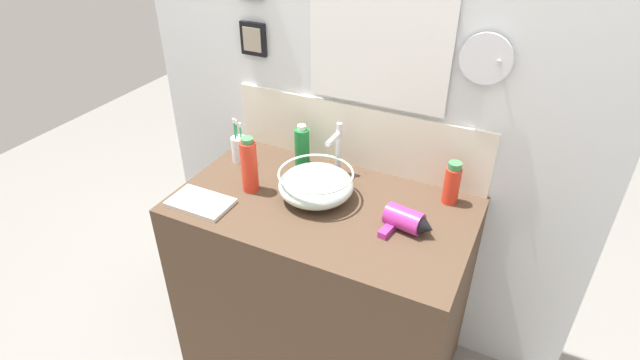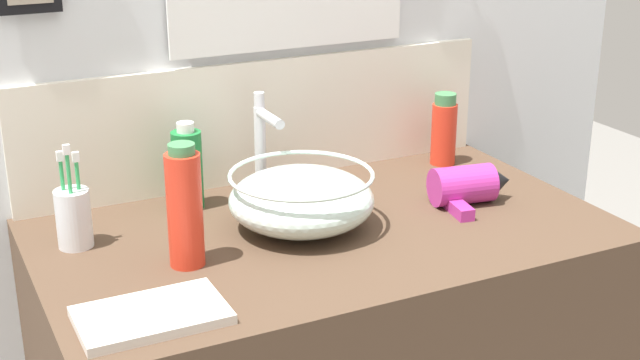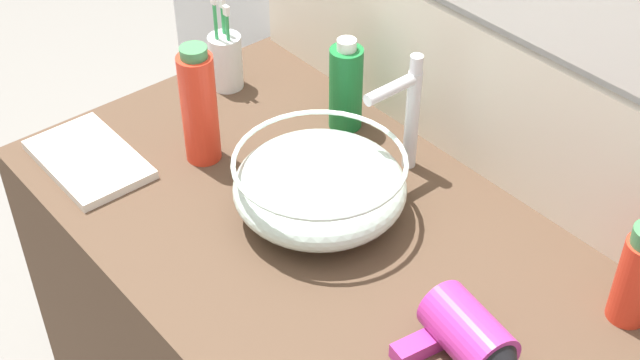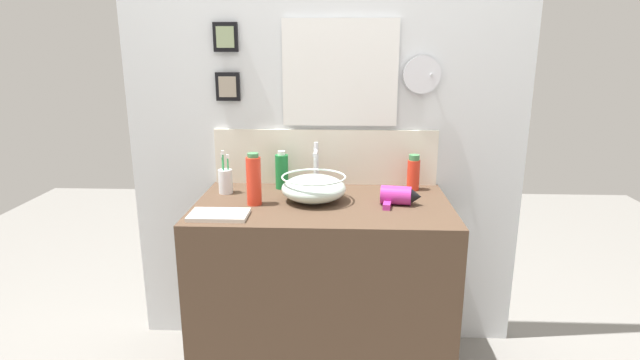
{
  "view_description": "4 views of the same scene",
  "coord_description": "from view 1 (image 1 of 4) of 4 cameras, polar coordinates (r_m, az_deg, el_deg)",
  "views": [
    {
      "loc": [
        0.65,
        -1.34,
        1.89
      ],
      "look_at": [
        -0.01,
        0.0,
        0.93
      ],
      "focal_mm": 28.0,
      "sensor_mm": 36.0,
      "label": 1
    },
    {
      "loc": [
        -0.7,
        -1.4,
        1.51
      ],
      "look_at": [
        -0.01,
        0.0,
        0.93
      ],
      "focal_mm": 50.0,
      "sensor_mm": 36.0,
      "label": 2
    },
    {
      "loc": [
        0.79,
        -0.67,
        1.79
      ],
      "look_at": [
        -0.01,
        0.0,
        0.93
      ],
      "focal_mm": 50.0,
      "sensor_mm": 36.0,
      "label": 3
    },
    {
      "loc": [
        0.08,
        -2.02,
        1.47
      ],
      "look_at": [
        -0.01,
        0.0,
        0.93
      ],
      "focal_mm": 28.0,
      "sensor_mm": 36.0,
      "label": 4
    }
  ],
  "objects": [
    {
      "name": "hair_drier",
      "position": [
        1.7,
        9.95,
        -4.65
      ],
      "size": [
        0.18,
        0.14,
        0.08
      ],
      "color": "#B22D8C",
      "rests_on": "vanity_counter"
    },
    {
      "name": "soap_dispenser",
      "position": [
        1.86,
        -8.1,
        1.65
      ],
      "size": [
        0.06,
        0.06,
        0.22
      ],
      "color": "red",
      "rests_on": "vanity_counter"
    },
    {
      "name": "toothbrush_cup",
      "position": [
        2.08,
        -9.21,
        3.55
      ],
      "size": [
        0.06,
        0.06,
        0.2
      ],
      "color": "silver",
      "rests_on": "vanity_counter"
    },
    {
      "name": "lotion_bottle",
      "position": [
        1.85,
        14.85,
        -0.38
      ],
      "size": [
        0.06,
        0.06,
        0.17
      ],
      "color": "red",
      "rests_on": "vanity_counter"
    },
    {
      "name": "faucet",
      "position": [
        1.93,
        2.01,
        3.86
      ],
      "size": [
        0.02,
        0.12,
        0.22
      ],
      "color": "silver",
      "rests_on": "vanity_counter"
    },
    {
      "name": "vanity_counter",
      "position": [
        2.09,
        0.3,
        -12.05
      ],
      "size": [
        1.08,
        0.63,
        0.83
      ],
      "primitive_type": "cube",
      "color": "#4C3828",
      "rests_on": "ground"
    },
    {
      "name": "hand_towel",
      "position": [
        1.87,
        -13.49,
        -2.52
      ],
      "size": [
        0.23,
        0.14,
        0.02
      ],
      "primitive_type": "cube",
      "color": "silver",
      "rests_on": "vanity_counter"
    },
    {
      "name": "back_panel",
      "position": [
        1.91,
        4.98,
        12.61
      ],
      "size": [
        1.9,
        0.1,
        2.47
      ],
      "color": "silver",
      "rests_on": "ground"
    },
    {
      "name": "shampoo_bottle",
      "position": [
        2.02,
        -2.07,
        3.85
      ],
      "size": [
        0.06,
        0.06,
        0.18
      ],
      "color": "#197233",
      "rests_on": "vanity_counter"
    },
    {
      "name": "glass_bowl_sink",
      "position": [
        1.82,
        -0.47,
        -0.54
      ],
      "size": [
        0.28,
        0.28,
        0.11
      ],
      "color": "silver",
      "rests_on": "vanity_counter"
    },
    {
      "name": "ground_plane",
      "position": [
        2.4,
        0.27,
        -19.1
      ],
      "size": [
        6.0,
        6.0,
        0.0
      ],
      "primitive_type": "plane",
      "color": "gray"
    }
  ]
}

